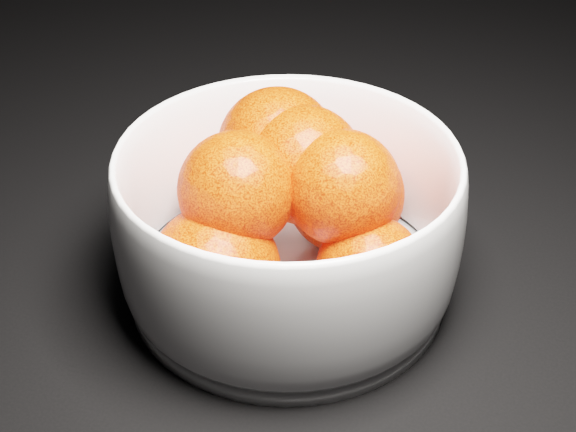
# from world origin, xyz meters

# --- Properties ---
(ground) EXTENTS (3.00, 3.00, 0.00)m
(ground) POSITION_xyz_m (0.00, 0.00, 0.00)
(ground) COLOR black
(ground) RESTS_ON ground
(bowl) EXTENTS (0.25, 0.25, 0.12)m
(bowl) POSITION_xyz_m (-0.12, -0.25, 0.06)
(bowl) COLOR white
(bowl) RESTS_ON ground
(orange_pile) EXTENTS (0.19, 0.20, 0.14)m
(orange_pile) POSITION_xyz_m (-0.12, -0.25, 0.08)
(orange_pile) COLOR red
(orange_pile) RESTS_ON bowl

